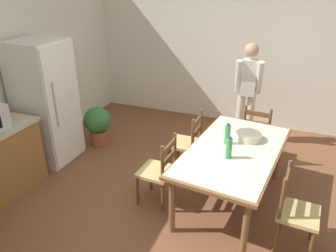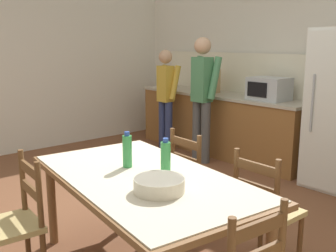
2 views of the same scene
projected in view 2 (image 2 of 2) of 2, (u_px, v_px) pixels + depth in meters
name	position (u px, v px, depth m)	size (l,w,h in m)	color
ground_plane	(155.00, 219.00, 3.80)	(8.32, 8.32, 0.00)	brown
wall_back	(310.00, 59.00, 5.20)	(6.52, 0.12, 2.90)	silver
wall_left	(18.00, 57.00, 5.91)	(0.12, 5.20, 2.90)	silver
kitchen_counter	(220.00, 123.00, 6.00)	(2.95, 0.66, 0.92)	brown
counter_splashback	(234.00, 72.00, 6.04)	(2.91, 0.03, 0.60)	#EFE8CB
microwave	(269.00, 89.00, 5.22)	(0.50, 0.39, 0.30)	#B2B7BC
paper_bag	(211.00, 81.00, 5.98)	(0.24, 0.16, 0.36)	tan
dining_table	(143.00, 185.00, 2.77)	(1.95, 1.22, 0.76)	brown
bottle_near_centre	(127.00, 151.00, 2.91)	(0.07, 0.07, 0.27)	green
bottle_off_centre	(166.00, 158.00, 2.72)	(0.07, 0.07, 0.27)	green
serving_bowl	(159.00, 184.00, 2.44)	(0.32, 0.32, 0.09)	beige
chair_side_far_left	(196.00, 180.00, 3.59)	(0.44, 0.42, 0.91)	brown
chair_side_near_left	(14.00, 224.00, 2.72)	(0.45, 0.43, 0.91)	brown
chair_side_far_right	(265.00, 211.00, 2.92)	(0.43, 0.41, 0.91)	brown
person_at_sink	(166.00, 95.00, 6.07)	(0.39, 0.27, 1.56)	navy
person_at_counter	(202.00, 93.00, 5.44)	(0.44, 0.30, 1.74)	#4C4C4C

